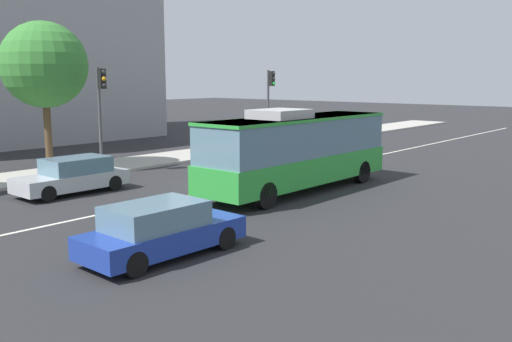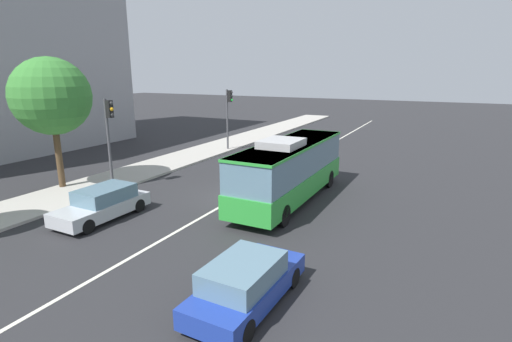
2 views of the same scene
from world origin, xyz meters
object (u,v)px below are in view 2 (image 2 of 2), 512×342
Objects in this scene: transit_bus at (290,168)px; sedan_blue at (246,283)px; street_tree_kerbside_centre at (51,97)px; traffic_light_mid_block at (109,129)px; sedan_silver at (103,204)px; traffic_light_near_corner at (229,109)px.

transit_bus is 9.80m from sedan_blue.
transit_bus is at bearing -72.53° from street_tree_kerbside_centre.
sedan_silver is at bearing -52.69° from traffic_light_mid_block.
traffic_light_near_corner is 14.63m from street_tree_kerbside_centre.
traffic_light_near_corner reaches higher than sedan_blue.
transit_bus is at bearing 12.36° from traffic_light_mid_block.
transit_bus is 2.20× the size of sedan_blue.
traffic_light_near_corner is (19.67, 12.24, 2.84)m from sedan_blue.
transit_bus is 1.93× the size of traffic_light_mid_block.
sedan_blue is 0.87× the size of traffic_light_near_corner.
sedan_blue is 16.72m from street_tree_kerbside_centre.
traffic_light_mid_block is (-12.97, 0.04, 0.00)m from traffic_light_near_corner.
traffic_light_mid_block is at bearing 105.83° from transit_bus.
street_tree_kerbside_centre is at bearing -110.72° from sedan_silver.
traffic_light_mid_block reaches higher than sedan_blue.
traffic_light_mid_block is at bearing 63.01° from sedan_blue.
transit_bus is 1.34× the size of street_tree_kerbside_centre.
street_tree_kerbside_centre is (5.44, 15.13, 4.59)m from sedan_blue.
traffic_light_mid_block is 3.58m from street_tree_kerbside_centre.
transit_bus is 2.21× the size of sedan_silver.
street_tree_kerbside_centre reaches higher than traffic_light_mid_block.
traffic_light_mid_block is 0.70× the size of street_tree_kerbside_centre.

